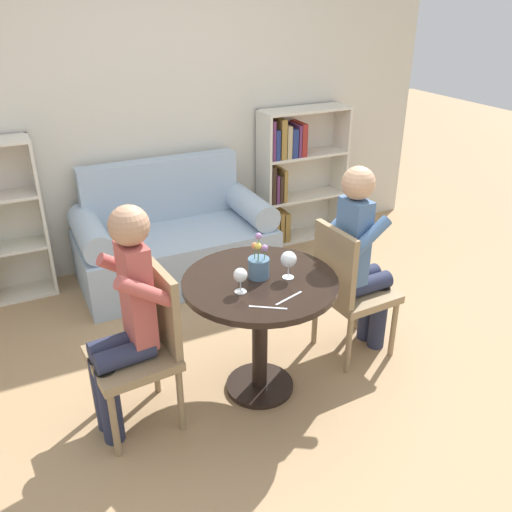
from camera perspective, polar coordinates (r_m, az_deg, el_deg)
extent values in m
plane|color=tan|center=(3.34, 0.39, -13.62)|extent=(16.00, 16.00, 0.00)
cube|color=beige|center=(4.50, -11.32, 15.70)|extent=(5.20, 0.05, 2.70)
cylinder|color=black|center=(2.93, 0.43, -2.80)|extent=(0.85, 0.85, 0.03)
cylinder|color=black|center=(3.12, 0.41, -8.47)|extent=(0.09, 0.09, 0.67)
cylinder|color=black|center=(3.33, 0.39, -13.42)|extent=(0.40, 0.40, 0.03)
cube|color=#9EB2C6|center=(4.42, -8.35, 0.10)|extent=(1.51, 0.80, 0.42)
cube|color=#9EB2C6|center=(4.53, -10.02, 6.94)|extent=(1.29, 0.16, 0.50)
cylinder|color=#9EB2C6|center=(4.17, -17.10, 2.31)|extent=(0.22, 0.72, 0.22)
cylinder|color=#9EB2C6|center=(4.51, -0.78, 5.35)|extent=(0.22, 0.72, 0.22)
cube|color=silver|center=(4.38, -21.56, 3.89)|extent=(0.02, 0.28, 1.21)
cube|color=silver|center=(4.63, -25.19, -3.89)|extent=(0.77, 0.28, 0.02)
cube|color=silver|center=(5.13, 4.17, 8.85)|extent=(0.82, 0.02, 1.21)
cube|color=silver|center=(4.84, 0.81, 7.84)|extent=(0.02, 0.28, 1.21)
cube|color=silver|center=(5.23, 8.70, 8.97)|extent=(0.02, 0.28, 1.21)
cube|color=silver|center=(5.24, 4.66, 2.24)|extent=(0.77, 0.28, 0.02)
cube|color=silver|center=(5.09, 4.82, 6.32)|extent=(0.77, 0.28, 0.02)
cube|color=silver|center=(4.97, 4.99, 10.62)|extent=(0.77, 0.28, 0.02)
cube|color=silver|center=(4.88, 5.18, 15.11)|extent=(0.77, 0.28, 0.02)
cube|color=navy|center=(5.01, 1.26, 3.19)|extent=(0.04, 0.23, 0.30)
cube|color=olive|center=(5.03, 1.72, 3.40)|extent=(0.03, 0.23, 0.33)
cube|color=olive|center=(5.06, 2.22, 3.30)|extent=(0.04, 0.23, 0.29)
cube|color=olive|center=(5.08, 2.78, 3.34)|extent=(0.05, 0.23, 0.28)
cube|color=#332319|center=(4.86, 1.33, 7.71)|extent=(0.04, 0.23, 0.34)
cube|color=#602D5B|center=(4.90, 1.76, 7.29)|extent=(0.03, 0.23, 0.25)
cube|color=#332319|center=(4.91, 2.14, 7.30)|extent=(0.03, 0.23, 0.25)
cube|color=olive|center=(4.92, 2.56, 7.61)|extent=(0.03, 0.23, 0.29)
cube|color=#602D5B|center=(4.75, 1.32, 12.21)|extent=(0.03, 0.23, 0.34)
cube|color=navy|center=(4.78, 1.73, 11.80)|extent=(0.04, 0.23, 0.26)
cube|color=olive|center=(4.79, 2.37, 12.35)|extent=(0.05, 0.23, 0.34)
cube|color=tan|center=(4.83, 2.96, 12.06)|extent=(0.04, 0.23, 0.28)
cube|color=navy|center=(4.86, 3.53, 11.94)|extent=(0.05, 0.23, 0.25)
cube|color=#602D5B|center=(4.88, 4.05, 12.16)|extent=(0.03, 0.23, 0.28)
cube|color=maroon|center=(4.90, 4.51, 12.26)|extent=(0.05, 0.23, 0.29)
cylinder|color=#937A56|center=(3.17, -16.68, -12.84)|extent=(0.04, 0.04, 0.40)
cylinder|color=#937A56|center=(2.91, -14.67, -16.83)|extent=(0.04, 0.04, 0.40)
cylinder|color=#937A56|center=(3.24, -10.54, -11.08)|extent=(0.04, 0.04, 0.40)
cylinder|color=#937A56|center=(2.98, -7.94, -14.76)|extent=(0.04, 0.04, 0.40)
cube|color=#937A56|center=(2.93, -12.89, -10.44)|extent=(0.46, 0.46, 0.05)
cube|color=#937A56|center=(2.84, -9.78, -5.32)|extent=(0.07, 0.38, 0.45)
cylinder|color=#937A56|center=(3.59, 14.26, -7.45)|extent=(0.04, 0.04, 0.40)
cylinder|color=#937A56|center=(3.81, 10.67, -4.92)|extent=(0.04, 0.04, 0.40)
cylinder|color=#937A56|center=(3.38, 9.72, -9.23)|extent=(0.04, 0.04, 0.40)
cylinder|color=#937A56|center=(3.61, 6.24, -6.41)|extent=(0.04, 0.04, 0.40)
cube|color=#937A56|center=(3.47, 10.52, -3.84)|extent=(0.44, 0.44, 0.05)
cube|color=#937A56|center=(3.25, 8.27, -0.89)|extent=(0.06, 0.38, 0.45)
cylinder|color=#282D47|center=(3.06, -15.73, -13.75)|extent=(0.11, 0.11, 0.45)
cylinder|color=#282D47|center=(2.98, -15.10, -14.97)|extent=(0.11, 0.11, 0.45)
cylinder|color=#282D47|center=(2.92, -14.31, -9.01)|extent=(0.31, 0.14, 0.11)
cylinder|color=#282D47|center=(2.83, -13.61, -10.15)|extent=(0.31, 0.14, 0.11)
cube|color=#B2514C|center=(2.74, -12.43, -4.12)|extent=(0.14, 0.21, 0.56)
cylinder|color=#B2514C|center=(2.81, -13.54, -1.31)|extent=(0.29, 0.09, 0.23)
cylinder|color=#B2514C|center=(2.59, -11.61, -3.70)|extent=(0.29, 0.09, 0.23)
sphere|color=tan|center=(2.58, -13.24, 3.14)|extent=(0.20, 0.20, 0.20)
cylinder|color=#282D47|center=(3.64, 12.75, -6.27)|extent=(0.11, 0.11, 0.45)
cylinder|color=#282D47|center=(3.71, 11.64, -5.49)|extent=(0.11, 0.11, 0.45)
cylinder|color=#282D47|center=(3.43, 11.81, -2.93)|extent=(0.31, 0.13, 0.11)
cylinder|color=#282D47|center=(3.51, 10.67, -2.17)|extent=(0.31, 0.13, 0.11)
cube|color=#4C709E|center=(3.28, 10.18, 1.34)|extent=(0.13, 0.21, 0.56)
cylinder|color=#4C709E|center=(3.15, 11.83, 1.90)|extent=(0.29, 0.09, 0.23)
cylinder|color=#4C709E|center=(3.34, 8.87, 3.60)|extent=(0.29, 0.09, 0.23)
sphere|color=tan|center=(3.14, 10.72, 7.56)|extent=(0.19, 0.19, 0.19)
cylinder|color=white|center=(2.81, -1.63, -3.75)|extent=(0.06, 0.06, 0.00)
cylinder|color=white|center=(2.79, -1.64, -3.13)|extent=(0.01, 0.01, 0.07)
sphere|color=white|center=(2.76, -1.65, -2.01)|extent=(0.07, 0.07, 0.07)
sphere|color=#E58E75|center=(2.77, -1.65, -2.18)|extent=(0.05, 0.05, 0.05)
cylinder|color=white|center=(2.95, 3.40, -2.24)|extent=(0.06, 0.06, 0.00)
cylinder|color=white|center=(2.93, 3.42, -1.59)|extent=(0.01, 0.01, 0.07)
sphere|color=white|center=(2.90, 3.46, -0.34)|extent=(0.09, 0.09, 0.09)
sphere|color=beige|center=(2.90, 3.45, -0.53)|extent=(0.06, 0.06, 0.06)
cylinder|color=slate|center=(2.93, 0.28, -1.25)|extent=(0.12, 0.12, 0.11)
cylinder|color=#4C7A42|center=(2.88, 0.91, 0.26)|extent=(0.01, 0.00, 0.07)
sphere|color=#9E70B2|center=(2.87, 0.91, 0.85)|extent=(0.04, 0.04, 0.04)
cylinder|color=#4C7A42|center=(2.85, 0.22, 0.24)|extent=(0.01, 0.01, 0.09)
sphere|color=#EACC4C|center=(2.83, 0.22, 1.05)|extent=(0.04, 0.04, 0.04)
cylinder|color=#4C7A42|center=(2.86, 0.23, 0.84)|extent=(0.01, 0.00, 0.14)
sphere|color=#9E70B2|center=(2.83, 0.23, 2.11)|extent=(0.04, 0.04, 0.04)
cylinder|color=#4C7A42|center=(2.89, -0.14, 0.42)|extent=(0.01, 0.01, 0.07)
sphere|color=#E07F4C|center=(2.87, -0.14, 1.09)|extent=(0.04, 0.04, 0.04)
cube|color=silver|center=(2.76, 3.49, -4.44)|extent=(0.18, 0.07, 0.00)
cube|color=silver|center=(2.68, 1.26, -5.44)|extent=(0.16, 0.11, 0.00)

